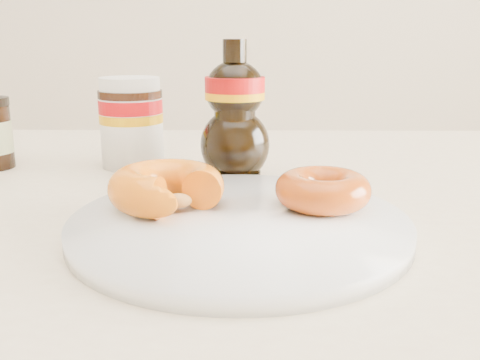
{
  "coord_description": "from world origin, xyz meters",
  "views": [
    {
      "loc": [
        0.07,
        -0.43,
        0.92
      ],
      "look_at": [
        0.06,
        0.07,
        0.79
      ],
      "focal_mm": 40.0,
      "sensor_mm": 36.0,
      "label": 1
    }
  ],
  "objects_px": {
    "plate": "(239,224)",
    "donut_whole": "(323,190)",
    "dining_table": "(183,277)",
    "syrup_bottle": "(235,110)",
    "nutella_jar": "(131,119)",
    "donut_bitten": "(167,187)"
  },
  "relations": [
    {
      "from": "plate",
      "to": "nutella_jar",
      "type": "relative_size",
      "value": 2.54
    },
    {
      "from": "donut_bitten",
      "to": "syrup_bottle",
      "type": "distance_m",
      "value": 0.18
    },
    {
      "from": "dining_table",
      "to": "syrup_bottle",
      "type": "xyz_separation_m",
      "value": [
        0.05,
        0.11,
        0.17
      ]
    },
    {
      "from": "dining_table",
      "to": "syrup_bottle",
      "type": "bearing_deg",
      "value": 64.3
    },
    {
      "from": "dining_table",
      "to": "nutella_jar",
      "type": "xyz_separation_m",
      "value": [
        -0.08,
        0.17,
        0.15
      ]
    },
    {
      "from": "dining_table",
      "to": "donut_bitten",
      "type": "distance_m",
      "value": 0.13
    },
    {
      "from": "donut_whole",
      "to": "plate",
      "type": "bearing_deg",
      "value": -156.97
    },
    {
      "from": "plate",
      "to": "donut_whole",
      "type": "bearing_deg",
      "value": 23.03
    },
    {
      "from": "donut_whole",
      "to": "nutella_jar",
      "type": "relative_size",
      "value": 0.76
    },
    {
      "from": "syrup_bottle",
      "to": "plate",
      "type": "bearing_deg",
      "value": -87.63
    },
    {
      "from": "dining_table",
      "to": "donut_bitten",
      "type": "relative_size",
      "value": 13.01
    },
    {
      "from": "donut_bitten",
      "to": "nutella_jar",
      "type": "relative_size",
      "value": 0.92
    },
    {
      "from": "donut_whole",
      "to": "syrup_bottle",
      "type": "bearing_deg",
      "value": 117.56
    },
    {
      "from": "donut_bitten",
      "to": "dining_table",
      "type": "bearing_deg",
      "value": 97.12
    },
    {
      "from": "nutella_jar",
      "to": "syrup_bottle",
      "type": "xyz_separation_m",
      "value": [
        0.14,
        -0.06,
        0.02
      ]
    },
    {
      "from": "syrup_bottle",
      "to": "dining_table",
      "type": "bearing_deg",
      "value": -115.7
    },
    {
      "from": "dining_table",
      "to": "syrup_bottle",
      "type": "height_order",
      "value": "syrup_bottle"
    },
    {
      "from": "plate",
      "to": "dining_table",
      "type": "bearing_deg",
      "value": 126.02
    },
    {
      "from": "plate",
      "to": "donut_bitten",
      "type": "height_order",
      "value": "donut_bitten"
    },
    {
      "from": "donut_whole",
      "to": "syrup_bottle",
      "type": "xyz_separation_m",
      "value": [
        -0.09,
        0.16,
        0.05
      ]
    },
    {
      "from": "donut_bitten",
      "to": "donut_whole",
      "type": "xyz_separation_m",
      "value": [
        0.15,
        0.0,
        -0.0
      ]
    },
    {
      "from": "donut_bitten",
      "to": "plate",
      "type": "bearing_deg",
      "value": -10.18
    }
  ]
}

